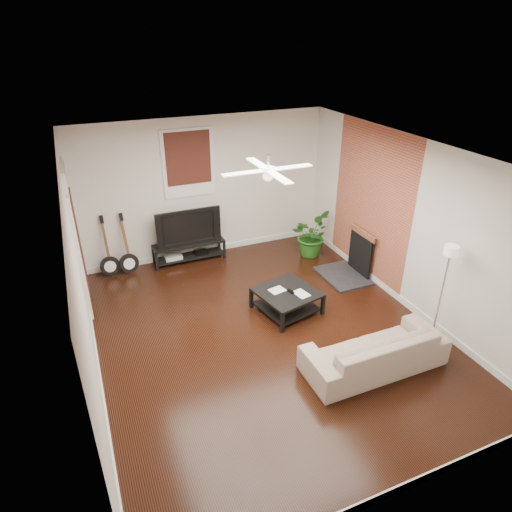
{
  "coord_description": "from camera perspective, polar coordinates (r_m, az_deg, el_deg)",
  "views": [
    {
      "loc": [
        -2.33,
        -5.12,
        4.27
      ],
      "look_at": [
        0.0,
        0.4,
        1.15
      ],
      "focal_mm": 31.21,
      "sensor_mm": 36.0,
      "label": 1
    }
  ],
  "objects": [
    {
      "name": "room",
      "position": [
        6.31,
        1.41,
        0.47
      ],
      "size": [
        5.01,
        6.01,
        2.81
      ],
      "color": "black",
      "rests_on": "ground"
    },
    {
      "name": "brick_accent",
      "position": [
        8.3,
        14.45,
        6.4
      ],
      "size": [
        0.02,
        2.2,
        2.8
      ],
      "primitive_type": "cube",
      "color": "#B25839",
      "rests_on": "floor"
    },
    {
      "name": "fireplace",
      "position": [
        8.51,
        12.16,
        0.26
      ],
      "size": [
        0.8,
        1.1,
        0.92
      ],
      "primitive_type": "cube",
      "color": "black",
      "rests_on": "floor"
    },
    {
      "name": "window_back",
      "position": [
        8.66,
        -8.66,
        11.66
      ],
      "size": [
        1.0,
        0.06,
        1.3
      ],
      "primitive_type": "cube",
      "color": "#3C1910",
      "rests_on": "wall_back"
    },
    {
      "name": "door_left",
      "position": [
        7.64,
        -21.91,
        2.14
      ],
      "size": [
        0.08,
        1.0,
        2.5
      ],
      "primitive_type": "cube",
      "color": "white",
      "rests_on": "wall_left"
    },
    {
      "name": "tv_stand",
      "position": [
        9.08,
        -8.55,
        0.56
      ],
      "size": [
        1.43,
        0.38,
        0.4
      ],
      "primitive_type": "cube",
      "color": "black",
      "rests_on": "floor"
    },
    {
      "name": "tv",
      "position": [
        8.86,
        -8.84,
        3.89
      ],
      "size": [
        1.28,
        0.17,
        0.74
      ],
      "primitive_type": "imported",
      "color": "black",
      "rests_on": "tv_stand"
    },
    {
      "name": "coffee_table",
      "position": [
        7.45,
        3.94,
        -5.78
      ],
      "size": [
        1.07,
        1.07,
        0.38
      ],
      "primitive_type": "cube",
      "rotation": [
        0.0,
        0.0,
        0.21
      ],
      "color": "black",
      "rests_on": "floor"
    },
    {
      "name": "sofa",
      "position": [
        6.47,
        14.96,
        -11.53
      ],
      "size": [
        2.01,
        0.79,
        0.59
      ],
      "primitive_type": "imported",
      "rotation": [
        0.0,
        0.0,
        3.14
      ],
      "color": "tan",
      "rests_on": "floor"
    },
    {
      "name": "floor_lamp",
      "position": [
        6.91,
        22.62,
        -4.81
      ],
      "size": [
        0.27,
        0.27,
        1.64
      ],
      "primitive_type": null,
      "rotation": [
        0.0,
        0.0,
        0.0
      ],
      "color": "silver",
      "rests_on": "floor"
    },
    {
      "name": "potted_plant",
      "position": [
        9.19,
        6.97,
        2.74
      ],
      "size": [
        1.05,
        1.07,
        0.9
      ],
      "primitive_type": "imported",
      "rotation": [
        0.0,
        0.0,
        0.89
      ],
      "color": "#235D1A",
      "rests_on": "floor"
    },
    {
      "name": "guitar_left",
      "position": [
        8.69,
        -18.57,
        1.0
      ],
      "size": [
        0.39,
        0.29,
        1.2
      ],
      "primitive_type": null,
      "rotation": [
        0.0,
        0.0,
        0.08
      ],
      "color": "black",
      "rests_on": "floor"
    },
    {
      "name": "guitar_right",
      "position": [
        8.68,
        -16.28,
        1.33
      ],
      "size": [
        0.41,
        0.32,
        1.2
      ],
      "primitive_type": null,
      "rotation": [
        0.0,
        0.0,
        0.18
      ],
      "color": "black",
      "rests_on": "floor"
    },
    {
      "name": "ceiling_fan",
      "position": [
        5.87,
        1.55,
        10.96
      ],
      "size": [
        1.24,
        1.24,
        0.32
      ],
      "primitive_type": null,
      "color": "white",
      "rests_on": "ceiling"
    }
  ]
}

